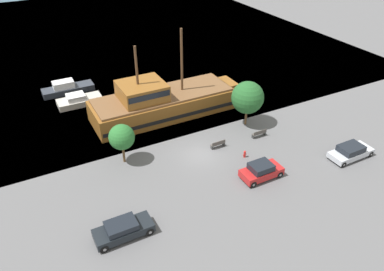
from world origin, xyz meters
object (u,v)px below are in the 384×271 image
Objects in this scene: moored_boat_dockside at (79,100)px; bench_promenade_west at (259,133)px; pirate_ship at (161,102)px; parked_car_curb_front at (261,171)px; fire_hydrant at (245,154)px; parked_car_curb_rear at (123,229)px; bench_promenade_east at (218,144)px; moored_boat_outer at (67,88)px; parked_car_curb_mid at (351,152)px.

moored_boat_dockside is 3.27× the size of bench_promenade_west.
pirate_ship is 4.61× the size of parked_car_curb_front.
fire_hydrant is 0.45× the size of bench_promenade_west.
parked_car_curb_rear is 5.99× the size of fire_hydrant.
fire_hydrant is 3.11m from bench_promenade_east.
bench_promenade_west is at bearing 33.83° from fire_hydrant.
parked_car_curb_front is 5.19× the size of fire_hydrant.
fire_hydrant is at bearing 16.73° from parked_car_curb_rear.
bench_promenade_east is at bearing 176.49° from bench_promenade_west.
parked_car_curb_front is at bearing -65.55° from moored_boat_outer.
bench_promenade_east is 5.10m from bench_promenade_west.
moored_boat_dockside is 1.20× the size of parked_car_curb_rear.
parked_car_curb_front reaches higher than moored_boat_dockside.
parked_car_curb_front is at bearing -63.01° from moored_boat_dockside.
moored_boat_outer is 26.63m from fire_hydrant.
moored_boat_dockside is at bearing 122.47° from bench_promenade_east.
parked_car_curb_rear is at bearing -151.26° from bench_promenade_east.
pirate_ship reaches higher than bench_promenade_west.
fire_hydrant is at bearing -72.42° from pirate_ship.
parked_car_curb_rear reaches higher than parked_car_curb_mid.
bench_promenade_east is at bearing -61.61° from moored_boat_outer.
parked_car_curb_rear is at bearing -159.45° from bench_promenade_west.
moored_boat_dockside is 23.07m from bench_promenade_west.
parked_car_curb_mid is (9.93, -1.59, -0.07)m from parked_car_curb_front.
moored_boat_outer reaches higher than fire_hydrant.
bench_promenade_east is (2.32, -9.32, -1.24)m from pirate_ship.
moored_boat_dockside is at bearing -81.46° from moored_boat_outer.
bench_promenade_east reaches higher than fire_hydrant.
parked_car_curb_front reaches higher than parked_car_curb_mid.
pirate_ship is 12.70m from fire_hydrant.
parked_car_curb_mid is at bearing -52.09° from moored_boat_outer.
pirate_ship is at bearing -52.08° from moored_boat_outer.
bench_promenade_west is (7.42, -9.64, -1.24)m from pirate_ship.
fire_hydrant is at bearing -61.26° from bench_promenade_east.
moored_boat_outer is (-8.86, 11.37, -1.04)m from pirate_ship.
bench_promenade_west is at bearing -47.22° from moored_boat_dockside.
parked_car_curb_mid is 13.38m from bench_promenade_east.
pirate_ship reaches higher than moored_boat_dockside.
moored_boat_dockside is at bearing 131.48° from parked_car_curb_mid.
pirate_ship is at bearing 127.90° from parked_car_curb_mid.
parked_car_curb_mid is 2.77× the size of bench_promenade_west.
parked_car_curb_front is 7.10m from bench_promenade_west.
pirate_ship is 15.82m from parked_car_curb_front.
parked_car_curb_mid is at bearing -48.52° from moored_boat_dockside.
bench_promenade_west is at bearing -52.41° from pirate_ship.
fire_hydrant is at bearing -146.17° from bench_promenade_west.
bench_promenade_west reaches higher than fire_hydrant.
parked_car_curb_mid is at bearing -9.13° from parked_car_curb_front.
pirate_ship is 3.33× the size of moored_boat_dockside.
moored_boat_outer is at bearing 118.39° from bench_promenade_east.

